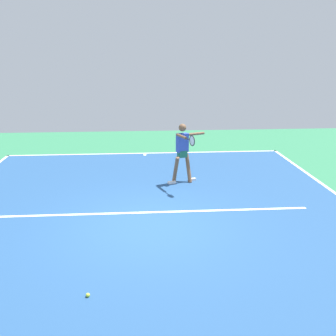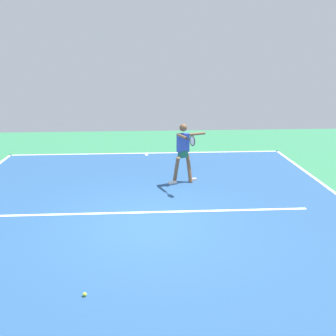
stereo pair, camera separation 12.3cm
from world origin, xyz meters
name	(u,v)px [view 1 (the left image)]	position (x,y,z in m)	size (l,w,h in m)	color
ground_plane	(149,225)	(0.00, 0.00, 0.00)	(22.30, 22.30, 0.00)	#2D754C
court_surface	(149,225)	(0.00, 0.00, 0.00)	(10.55, 13.29, 0.00)	navy
court_line_baseline_near	(145,153)	(0.00, -6.60, 0.00)	(10.55, 0.10, 0.01)	white
court_line_service	(149,212)	(0.00, -0.74, 0.00)	(7.91, 0.10, 0.01)	white
court_line_centre_mark	(145,154)	(0.00, -6.40, 0.00)	(0.10, 0.30, 0.01)	white
tennis_player	(183,149)	(-1.08, -2.95, 1.03)	(1.14, 1.34, 1.80)	brown
tennis_ball_by_sideline	(88,295)	(1.05, 2.58, 0.03)	(0.07, 0.07, 0.07)	#C6E53D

